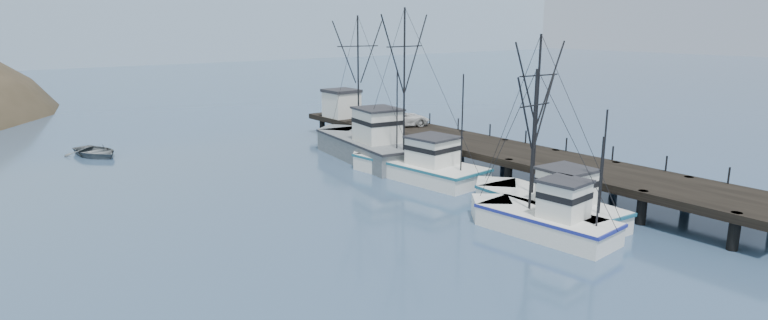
% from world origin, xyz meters
% --- Properties ---
extents(ground, '(400.00, 400.00, 0.00)m').
position_xyz_m(ground, '(0.00, 0.00, 0.00)').
color(ground, '#314A6C').
rests_on(ground, ground).
extents(pier, '(6.00, 44.00, 2.00)m').
position_xyz_m(pier, '(14.00, 16.00, 1.69)').
color(pier, black).
rests_on(pier, ground).
extents(distant_ridge, '(360.00, 40.00, 26.00)m').
position_xyz_m(distant_ridge, '(10.00, 170.00, 0.00)').
color(distant_ridge, '#9EB2C6').
rests_on(distant_ridge, ground).
extents(trawler_near, '(4.11, 10.86, 11.04)m').
position_xyz_m(trawler_near, '(8.08, 5.24, 0.82)').
color(trawler_near, white).
rests_on(trawler_near, ground).
extents(trawler_mid, '(3.80, 9.12, 9.30)m').
position_xyz_m(trawler_mid, '(5.58, 3.46, 0.82)').
color(trawler_mid, white).
rests_on(trawler_mid, ground).
extents(trawler_far, '(5.24, 12.72, 12.74)m').
position_xyz_m(trawler_far, '(8.12, 17.29, 0.82)').
color(trawler_far, white).
rests_on(trawler_far, ground).
extents(work_vessel, '(5.96, 14.52, 12.24)m').
position_xyz_m(work_vessel, '(8.60, 24.24, 1.23)').
color(work_vessel, slate).
rests_on(work_vessel, ground).
extents(pier_shed, '(3.00, 3.20, 2.80)m').
position_xyz_m(pier_shed, '(12.50, 34.00, 3.42)').
color(pier_shed, silver).
rests_on(pier_shed, pier).
extents(pickup_truck, '(5.80, 3.98, 1.47)m').
position_xyz_m(pickup_truck, '(13.84, 26.16, 2.74)').
color(pickup_truck, silver).
rests_on(pickup_truck, pier).
extents(motorboat, '(5.10, 6.18, 1.11)m').
position_xyz_m(motorboat, '(-9.52, 39.30, 0.00)').
color(motorboat, '#5A6064').
rests_on(motorboat, ground).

